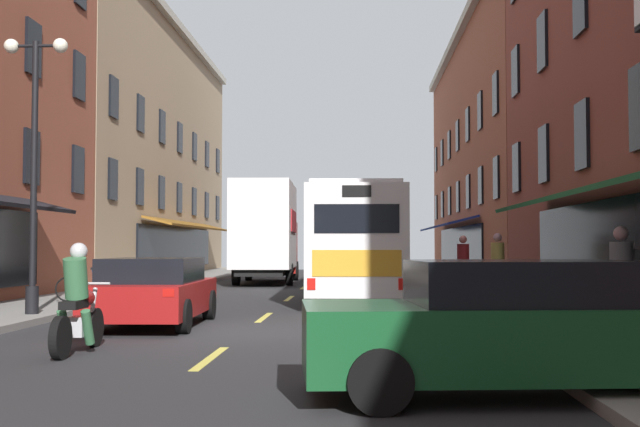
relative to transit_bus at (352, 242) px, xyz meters
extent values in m
cube|color=#28282B|center=(-1.94, -10.10, -1.78)|extent=(34.80, 80.00, 0.10)
cube|color=#DBCC4C|center=(-1.94, -13.60, -1.73)|extent=(0.14, 2.40, 0.01)
cube|color=#DBCC4C|center=(-1.94, -7.10, -1.73)|extent=(0.14, 2.40, 0.01)
cube|color=#DBCC4C|center=(-1.94, -0.60, -1.73)|extent=(0.14, 2.40, 0.01)
cube|color=#DBCC4C|center=(-1.94, 5.90, -1.73)|extent=(0.14, 2.40, 0.01)
cube|color=#DBCC4C|center=(-1.94, 12.40, -1.73)|extent=(0.14, 2.40, 0.01)
cube|color=#DBCC4C|center=(-1.94, 18.90, -1.73)|extent=(0.14, 2.40, 0.01)
cube|color=#DBCC4C|center=(-1.94, 25.40, -1.73)|extent=(0.14, 2.40, 0.01)
cube|color=gray|center=(3.96, -10.10, -1.66)|extent=(3.00, 80.00, 0.14)
cube|color=black|center=(-9.30, -2.48, 2.47)|extent=(0.10, 1.00, 1.60)
cube|color=black|center=(-9.30, 1.33, 2.47)|extent=(0.10, 1.00, 1.60)
cube|color=black|center=(-9.30, -2.48, 5.67)|extent=(0.10, 1.00, 1.60)
cube|color=black|center=(-9.30, 1.33, 5.67)|extent=(0.10, 1.00, 1.60)
cube|color=#9E8466|center=(-13.34, 16.57, 5.02)|extent=(8.00, 26.57, 13.50)
cube|color=#B2AD9E|center=(-9.24, 16.57, 11.42)|extent=(0.44, 26.07, 0.40)
cube|color=black|center=(-9.30, 16.57, -0.18)|extent=(0.10, 16.00, 2.10)
cube|color=brown|center=(-8.59, 16.57, 1.02)|extent=(1.38, 14.93, 0.44)
cube|color=black|center=(-9.30, 5.14, 2.47)|extent=(0.10, 1.00, 1.60)
cube|color=black|center=(-9.30, 8.95, 2.47)|extent=(0.10, 1.00, 1.60)
cube|color=black|center=(-9.30, 12.76, 2.47)|extent=(0.10, 1.00, 1.60)
cube|color=black|center=(-9.30, 16.57, 2.47)|extent=(0.10, 1.00, 1.60)
cube|color=black|center=(-9.30, 20.38, 2.47)|extent=(0.10, 1.00, 1.60)
cube|color=black|center=(-9.30, 24.19, 2.47)|extent=(0.10, 1.00, 1.60)
cube|color=black|center=(-9.30, 28.00, 2.47)|extent=(0.10, 1.00, 1.60)
cube|color=black|center=(-9.30, 5.14, 5.67)|extent=(0.10, 1.00, 1.60)
cube|color=black|center=(-9.30, 8.95, 5.67)|extent=(0.10, 1.00, 1.60)
cube|color=black|center=(-9.30, 12.76, 5.67)|extent=(0.10, 1.00, 1.60)
cube|color=black|center=(-9.30, 16.57, 5.67)|extent=(0.10, 1.00, 1.60)
cube|color=black|center=(-9.30, 20.38, 5.67)|extent=(0.10, 1.00, 1.60)
cube|color=black|center=(-9.30, 24.19, 5.67)|extent=(0.10, 1.00, 1.60)
cube|color=black|center=(-9.30, 28.00, 5.67)|extent=(0.10, 1.00, 1.60)
cube|color=#1E6638|center=(4.71, -10.10, 1.02)|extent=(1.38, 14.93, 0.44)
cube|color=black|center=(5.42, -10.10, 2.47)|extent=(0.10, 1.00, 1.60)
cube|color=black|center=(5.42, -6.29, 2.47)|extent=(0.10, 1.00, 1.60)
cube|color=black|center=(5.42, -2.48, 2.47)|extent=(0.10, 1.00, 1.60)
cube|color=black|center=(5.42, 1.33, 2.47)|extent=(0.10, 1.00, 1.60)
cube|color=black|center=(5.42, -6.29, 5.67)|extent=(0.10, 1.00, 1.60)
cube|color=black|center=(5.42, -2.48, 5.67)|extent=(0.10, 1.00, 1.60)
cube|color=black|center=(5.42, 1.33, 5.67)|extent=(0.10, 1.00, 1.60)
cube|color=brown|center=(9.46, 16.57, 4.68)|extent=(8.00, 26.57, 12.82)
cube|color=#B2AD9E|center=(5.36, 16.57, 10.74)|extent=(0.44, 26.07, 0.40)
cube|color=black|center=(5.42, 16.57, -0.18)|extent=(0.10, 16.00, 2.10)
cube|color=navy|center=(4.71, 16.57, 1.02)|extent=(1.38, 14.93, 0.44)
cube|color=black|center=(5.42, 5.14, 2.47)|extent=(0.10, 1.00, 1.60)
cube|color=black|center=(5.42, 8.95, 2.47)|extent=(0.10, 1.00, 1.60)
cube|color=black|center=(5.42, 12.76, 2.47)|extent=(0.10, 1.00, 1.60)
cube|color=black|center=(5.42, 16.57, 2.47)|extent=(0.10, 1.00, 1.60)
cube|color=black|center=(5.42, 20.38, 2.47)|extent=(0.10, 1.00, 1.60)
cube|color=black|center=(5.42, 24.19, 2.47)|extent=(0.10, 1.00, 1.60)
cube|color=black|center=(5.42, 28.00, 2.47)|extent=(0.10, 1.00, 1.60)
cube|color=black|center=(5.42, 5.14, 5.67)|extent=(0.10, 1.00, 1.60)
cube|color=black|center=(5.42, 8.95, 5.67)|extent=(0.10, 1.00, 1.60)
cube|color=black|center=(5.42, 12.76, 5.67)|extent=(0.10, 1.00, 1.60)
cube|color=black|center=(5.42, 16.57, 5.67)|extent=(0.10, 1.00, 1.60)
cube|color=black|center=(5.42, 20.38, 5.67)|extent=(0.10, 1.00, 1.60)
cube|color=black|center=(5.42, 24.19, 5.67)|extent=(0.10, 1.00, 1.60)
cube|color=black|center=(5.42, 28.00, 5.67)|extent=(0.10, 1.00, 1.60)
cube|color=silver|center=(0.00, -0.06, 0.02)|extent=(2.84, 11.74, 2.81)
cube|color=silver|center=(0.00, -0.06, 1.49)|extent=(2.61, 10.54, 0.16)
cube|color=black|center=(-0.01, 0.24, 0.23)|extent=(2.82, 9.35, 0.96)
cube|color=#19723F|center=(0.00, -0.06, -1.13)|extent=(2.86, 11.34, 0.36)
cube|color=black|center=(-0.14, 5.74, 0.23)|extent=(2.25, 0.18, 1.10)
cube|color=black|center=(0.15, -5.86, 0.54)|extent=(2.05, 0.17, 0.70)
cube|color=gold|center=(0.15, -5.87, -0.53)|extent=(2.15, 0.15, 0.64)
cube|color=black|center=(0.15, -5.87, 1.21)|extent=(0.70, 0.12, 0.28)
cube|color=red|center=(-0.95, -5.90, -1.03)|extent=(0.20, 0.08, 0.28)
cube|color=red|center=(1.24, -5.85, -1.03)|extent=(0.20, 0.08, 0.28)
cylinder|color=black|center=(-1.27, 3.75, -1.23)|extent=(0.32, 1.01, 1.00)
cylinder|color=black|center=(1.08, 3.81, -1.23)|extent=(0.32, 1.01, 1.00)
cylinder|color=black|center=(-1.09, -3.43, -1.23)|extent=(0.32, 1.01, 1.00)
cylinder|color=black|center=(1.26, -3.37, -1.23)|extent=(0.32, 1.01, 1.00)
cube|color=#B21E19|center=(-3.89, 12.43, -0.18)|extent=(2.36, 2.13, 2.40)
cube|color=black|center=(-3.91, 13.42, 0.67)|extent=(2.00, 0.16, 0.80)
cube|color=silver|center=(-3.77, 8.40, 0.75)|extent=(2.57, 6.06, 3.56)
cube|color=maroon|center=(-2.55, 8.44, 0.93)|extent=(0.17, 3.60, 0.90)
cube|color=black|center=(-3.80, 9.44, -1.18)|extent=(2.12, 7.71, 0.24)
cylinder|color=black|center=(-4.98, 12.20, -1.28)|extent=(0.31, 0.91, 0.90)
cylinder|color=black|center=(-2.78, 12.26, -1.28)|extent=(0.31, 0.91, 0.90)
cylinder|color=black|center=(-4.84, 7.47, -1.28)|extent=(0.31, 0.91, 0.90)
cylinder|color=black|center=(-2.64, 7.54, -1.28)|extent=(0.31, 0.91, 0.90)
cube|color=#144723|center=(1.77, -16.35, -1.12)|extent=(4.51, 2.19, 0.75)
cube|color=black|center=(1.94, -16.33, -0.53)|extent=(2.50, 1.84, 0.50)
cylinder|color=black|center=(0.38, -17.33, -1.41)|extent=(0.66, 0.28, 0.64)
cylinder|color=black|center=(0.22, -15.65, -1.41)|extent=(0.66, 0.28, 0.64)
cylinder|color=black|center=(3.16, -15.37, -1.41)|extent=(0.66, 0.28, 0.64)
cube|color=maroon|center=(-3.94, -9.08, -1.16)|extent=(1.97, 4.34, 0.65)
cube|color=black|center=(-3.94, -9.25, -0.61)|extent=(1.76, 2.36, 0.51)
cube|color=red|center=(-4.64, -11.22, -0.94)|extent=(0.20, 0.06, 0.14)
cube|color=red|center=(-3.14, -11.19, -0.94)|extent=(0.20, 0.06, 0.14)
cylinder|color=black|center=(-4.86, -7.66, -1.41)|extent=(0.24, 0.65, 0.64)
cylinder|color=black|center=(-3.10, -7.61, -1.41)|extent=(0.24, 0.65, 0.64)
cylinder|color=black|center=(-4.79, -10.55, -1.41)|extent=(0.24, 0.65, 0.64)
cylinder|color=black|center=(-3.03, -10.50, -1.41)|extent=(0.24, 0.65, 0.64)
cylinder|color=black|center=(-4.03, -12.42, -1.42)|extent=(0.10, 0.62, 0.62)
cylinder|color=black|center=(-4.03, -13.87, -1.42)|extent=(0.12, 0.62, 0.62)
cylinder|color=#B2B2B7|center=(-4.03, -12.54, -1.12)|extent=(0.07, 0.33, 0.68)
ellipsoid|color=maroon|center=(-4.03, -12.97, -0.92)|extent=(0.32, 0.56, 0.28)
cube|color=black|center=(-4.03, -13.37, -0.99)|extent=(0.26, 0.56, 0.12)
cube|color=#B2B2B7|center=(-4.03, -13.15, -1.33)|extent=(0.24, 0.40, 0.30)
cylinder|color=#B2B2B7|center=(-4.03, -12.64, -0.71)|extent=(0.62, 0.04, 0.04)
cylinder|color=#33663F|center=(-4.03, -13.30, -0.60)|extent=(0.34, 0.46, 0.66)
sphere|color=#B2B2B7|center=(-4.03, -13.19, -0.20)|extent=(0.26, 0.26, 0.26)
cylinder|color=#33663F|center=(-4.21, -13.27, -1.33)|extent=(0.14, 0.36, 0.56)
cylinder|color=#33663F|center=(-3.85, -13.27, -1.33)|extent=(0.14, 0.36, 0.56)
torus|color=black|center=(-7.51, -4.31, -1.26)|extent=(0.67, 0.07, 0.66)
torus|color=black|center=(-6.46, -4.27, -1.26)|extent=(0.67, 0.07, 0.66)
cylinder|color=#194CA5|center=(-6.99, -4.29, -1.16)|extent=(1.00, 0.08, 0.04)
cylinder|color=#194CA5|center=(-6.81, -4.28, -0.98)|extent=(0.14, 0.04, 0.50)
cube|color=black|center=(-6.79, -4.28, -0.71)|extent=(0.20, 0.13, 0.06)
cylinder|color=#194CA5|center=(-7.43, -4.31, -0.71)|extent=(0.05, 0.48, 0.03)
cylinder|color=#B29947|center=(4.44, -11.88, -1.16)|extent=(0.28, 0.28, 0.87)
cylinder|color=#4C4C51|center=(4.44, -11.88, -0.39)|extent=(0.36, 0.36, 0.67)
sphere|color=gray|center=(4.44, -11.88, 0.09)|extent=(0.24, 0.24, 0.24)
cube|color=#4C4C51|center=(4.65, -11.77, -0.35)|extent=(0.27, 0.31, 0.36)
cylinder|color=#33663F|center=(3.33, -1.03, -1.16)|extent=(0.28, 0.28, 0.87)
cylinder|color=maroon|center=(3.33, -1.03, -0.39)|extent=(0.36, 0.36, 0.67)
sphere|color=tan|center=(3.33, -1.03, 0.09)|extent=(0.24, 0.24, 0.24)
cylinder|color=maroon|center=(4.00, -3.08, -1.15)|extent=(0.28, 0.28, 0.89)
cylinder|color=#B29947|center=(4.00, -3.08, -0.36)|extent=(0.36, 0.36, 0.68)
sphere|color=#B37F88|center=(4.00, -3.08, 0.12)|extent=(0.24, 0.24, 0.24)
cylinder|color=black|center=(-6.90, -8.03, 1.40)|extent=(0.14, 0.14, 5.98)
cylinder|color=black|center=(-6.90, -8.03, -1.29)|extent=(0.28, 0.28, 0.60)
cylinder|color=black|center=(-6.90, -8.03, 4.29)|extent=(1.10, 0.07, 0.07)
sphere|color=white|center=(-7.45, -8.03, 4.29)|extent=(0.32, 0.32, 0.32)
sphere|color=white|center=(-6.35, -8.03, 4.29)|extent=(0.32, 0.32, 0.32)
camera|label=1|loc=(0.17, -24.91, -0.13)|focal=44.36mm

